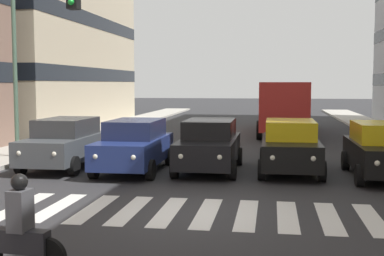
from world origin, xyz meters
TOP-DOWN VIEW (x-y plane):
  - ground_plane at (0.00, 0.00)m, footprint 180.00×180.00m
  - crosswalk_markings at (-0.00, 0.00)m, footprint 8.55×2.80m
  - car_0 at (-5.27, -5.14)m, footprint 2.02×4.44m
  - car_1 at (-2.49, -5.72)m, footprint 2.02×4.44m
  - car_2 at (0.18, -5.59)m, footprint 2.02×4.44m
  - car_3 at (2.65, -5.16)m, footprint 2.02×4.44m
  - car_4 at (5.23, -5.50)m, footprint 2.02×4.44m
  - bus_behind_traffic at (-2.49, -19.25)m, footprint 2.78×10.50m
  - motorcycle_with_rider at (1.98, 4.15)m, footprint 1.70×0.38m
  - street_lamp_right at (7.26, -6.85)m, footprint 3.02×0.28m

SIDE VIEW (x-z plane):
  - ground_plane at x=0.00m, z-range 0.00..0.00m
  - crosswalk_markings at x=0.00m, z-range 0.00..0.01m
  - motorcycle_with_rider at x=1.98m, z-range -0.14..1.43m
  - car_0 at x=-5.27m, z-range 0.03..1.75m
  - car_1 at x=-2.49m, z-range 0.03..1.75m
  - car_2 at x=0.18m, z-range 0.03..1.75m
  - car_3 at x=2.65m, z-range 0.03..1.75m
  - car_4 at x=5.23m, z-range 0.03..1.75m
  - bus_behind_traffic at x=-2.49m, z-range 0.36..3.36m
  - street_lamp_right at x=7.26m, z-range 0.97..8.36m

